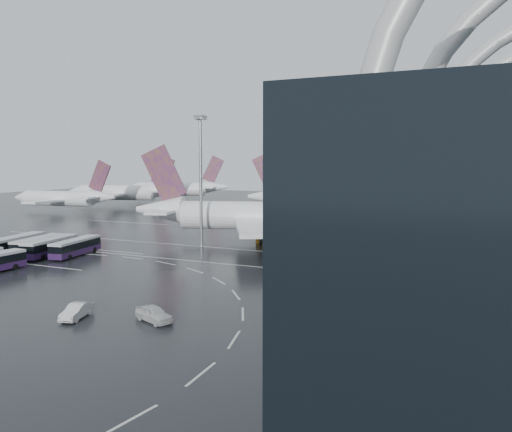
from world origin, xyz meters
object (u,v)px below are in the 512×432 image
at_px(airliner_gate_b, 337,201).
at_px(jet_remote_mid, 125,193).
at_px(bus_row_near_c, 51,246).
at_px(floodlight_mast, 201,165).
at_px(airliner_main, 269,217).
at_px(jet_remote_far, 178,189).
at_px(gse_cart_belly_e, 339,236).
at_px(van_curve_c, 76,311).
at_px(gse_cart_belly_c, 262,241).
at_px(bus_row_near_b, 38,245).
at_px(airliner_gate_c, 377,194).
at_px(jet_remote_west, 65,199).
at_px(gse_cart_belly_a, 343,245).
at_px(bus_row_near_a, 17,244).
at_px(van_curve_b, 154,314).
at_px(gse_cart_belly_d, 365,246).
at_px(bus_row_near_d, 76,247).

bearing_deg(airliner_gate_b, jet_remote_mid, 157.05).
relative_size(bus_row_near_c, floodlight_mast, 0.51).
xyz_separation_m(airliner_main, jet_remote_far, (-84.90, 93.26, 0.03)).
relative_size(airliner_gate_b, gse_cart_belly_e, 30.34).
height_order(airliner_gate_b, jet_remote_far, jet_remote_far).
height_order(van_curve_c, gse_cart_belly_c, van_curve_c).
relative_size(airliner_gate_b, floodlight_mast, 2.17).
relative_size(jet_remote_mid, bus_row_near_b, 3.70).
relative_size(airliner_gate_c, jet_remote_west, 1.21).
relative_size(bus_row_near_b, gse_cart_belly_a, 5.70).
bearing_deg(airliner_gate_b, bus_row_near_a, -132.70).
xyz_separation_m(jet_remote_west, gse_cart_belly_c, (91.72, -35.64, -4.12)).
xyz_separation_m(jet_remote_far, bus_row_near_b, (50.66, -126.00, -3.71)).
distance_m(van_curve_b, van_curve_c, 8.93).
relative_size(bus_row_near_a, floodlight_mast, 0.51).
relative_size(jet_remote_mid, gse_cart_belly_d, 20.57).
height_order(airliner_gate_b, gse_cart_belly_a, airliner_gate_b).
bearing_deg(jet_remote_mid, bus_row_near_d, 109.12).
height_order(jet_remote_far, gse_cart_belly_a, jet_remote_far).
relative_size(floodlight_mast, gse_cart_belly_c, 11.31).
relative_size(van_curve_c, gse_cart_belly_d, 2.15).
xyz_separation_m(airliner_gate_c, gse_cart_belly_a, (14.34, -112.53, -3.97)).
relative_size(bus_row_near_b, floodlight_mast, 0.48).
xyz_separation_m(bus_row_near_d, van_curve_c, (28.09, -28.97, -0.89)).
height_order(jet_remote_mid, gse_cart_belly_c, jet_remote_mid).
bearing_deg(jet_remote_mid, bus_row_near_b, 105.11).
height_order(bus_row_near_a, floodlight_mast, floodlight_mast).
bearing_deg(van_curve_b, airliner_main, 31.40).
xyz_separation_m(jet_remote_west, bus_row_near_a, (53.18, -65.17, -2.96)).
bearing_deg(gse_cart_belly_c, airliner_gate_b, 89.40).
bearing_deg(gse_cart_belly_a, van_curve_b, -97.11).
xyz_separation_m(gse_cart_belly_c, gse_cart_belly_e, (12.93, 14.88, -0.12)).
relative_size(bus_row_near_b, bus_row_near_c, 0.94).
xyz_separation_m(floodlight_mast, gse_cart_belly_d, (31.85, 9.87, -16.24)).
distance_m(jet_remote_west, van_curve_b, 135.66).
relative_size(bus_row_near_d, van_curve_b, 2.53).
bearing_deg(bus_row_near_d, airliner_main, -49.56).
bearing_deg(bus_row_near_a, airliner_main, -59.48).
relative_size(airliner_main, van_curve_c, 12.59).
height_order(jet_remote_far, gse_cart_belly_d, jet_remote_far).
xyz_separation_m(van_curve_c, floodlight_mast, (-12.18, 47.93, 16.06)).
xyz_separation_m(airliner_main, floodlight_mast, (-9.91, -12.63, 11.50)).
bearing_deg(jet_remote_far, jet_remote_west, 63.89).
bearing_deg(airliner_gate_b, jet_remote_far, 136.80).
height_order(bus_row_near_b, bus_row_near_c, bus_row_near_c).
height_order(floodlight_mast, gse_cart_belly_e, floodlight_mast).
height_order(bus_row_near_a, bus_row_near_c, bus_row_near_a).
bearing_deg(bus_row_near_a, jet_remote_far, 8.98).
bearing_deg(gse_cart_belly_d, gse_cart_belly_a, -172.18).
distance_m(bus_row_near_c, floodlight_mast, 32.72).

